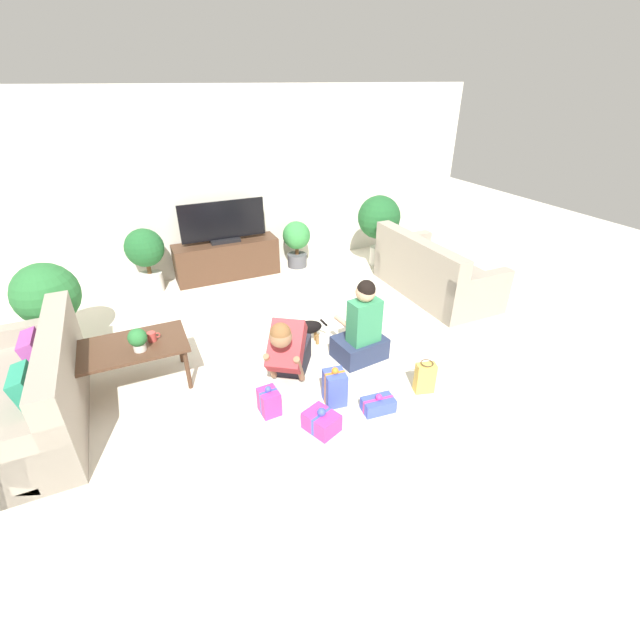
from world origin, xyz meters
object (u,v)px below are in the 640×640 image
Objects in this scene: gift_box_a at (322,421)px; gift_bag_a at (425,378)px; gift_box_b at (378,405)px; tabletop_plant at (138,339)px; potted_plant_corner_left at (48,298)px; tv at (223,224)px; gift_box_d at (269,401)px; coffee_table at (129,350)px; potted_plant_back_right at (297,240)px; person_sitting at (362,331)px; gift_box_c at (335,387)px; potted_plant_back_left at (146,254)px; sofa_right at (433,274)px; dog at (302,328)px; person_kneeling at (289,349)px; tv_console at (227,260)px; mug at (152,337)px; sofa_left at (29,398)px; potted_plant_corner_right at (379,219)px.

gift_box_a is 1.03× the size of gift_bag_a.
tabletop_plant reaches higher than gift_box_b.
tv is at bearing 29.09° from potted_plant_corner_left.
coffee_table is at bearing 139.53° from gift_box_d.
potted_plant_back_right is (2.60, 2.21, 0.01)m from coffee_table.
coffee_table is 2.30m from person_sitting.
gift_box_c is at bearing -106.15° from potted_plant_back_right.
potted_plant_back_left reaches higher than tabletop_plant.
gift_box_b is 0.77× the size of gift_box_c.
sofa_right is at bearing -156.08° from person_sitting.
potted_plant_back_left is 1.67× the size of dog.
tv_console is at bearing 122.82° from person_kneeling.
gift_box_d is (-0.91, 0.39, 0.05)m from gift_box_b.
person_sitting is 2.79× the size of gift_bag_a.
coffee_table is at bearing 97.16° from sofa_right.
coffee_table is at bearing -123.43° from tv.
potted_plant_back_left is at bearing 86.10° from mug.
tabletop_plant reaches higher than dog.
dog is 1.47m from gift_bag_a.
person_sitting is at bearing -9.77° from tabletop_plant.
tv_console is 1.12m from potted_plant_back_right.
gift_bag_a is at bearing -14.15° from gift_box_c.
sofa_left is 1.46× the size of tv.
gift_box_d is (-0.34, 0.40, 0.03)m from gift_box_a.
gift_box_a is (-0.38, -1.33, -0.12)m from dog.
tv reaches higher than gift_bag_a.
potted_plant_corner_right is at bearing 51.81° from gift_box_a.
tabletop_plant reaches higher than gift_bag_a.
potted_plant_corner_right is at bearing -12.63° from tv.
potted_plant_back_left is at bearing 145.28° from person_kneeling.
person_kneeling is at bearing -36.31° from potted_plant_corner_left.
person_sitting is at bearing 43.84° from gift_box_a.
potted_plant_corner_left is 4.55m from potted_plant_corner_right.
tv is 2.26× the size of dog.
gift_box_b is at bearing -23.44° from gift_box_d.
potted_plant_corner_left reaches higher than sofa_left.
sofa_left is at bearing -157.27° from potted_plant_corner_right.
tv_console is 1.63× the size of person_sitting.
tabletop_plant reaches higher than tv_console.
tv is at bearing 177.43° from potted_plant_back_right.
tv is at bearing 167.37° from potted_plant_corner_right.
tv is at bearing -164.17° from dog.
gift_bag_a is (1.03, -3.51, -0.12)m from tv_console.
coffee_table is 1.96× the size of dog.
tv is 1.31× the size of person_sitting.
gift_box_b is at bearing -65.58° from potted_plant_back_left.
potted_plant_back_left is 4.09m from gift_bag_a.
gift_box_d is (-2.74, -2.65, -0.63)m from potted_plant_corner_right.
sofa_left reaches higher than tabletop_plant.
potted_plant_corner_right is 4.97× the size of tabletop_plant.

